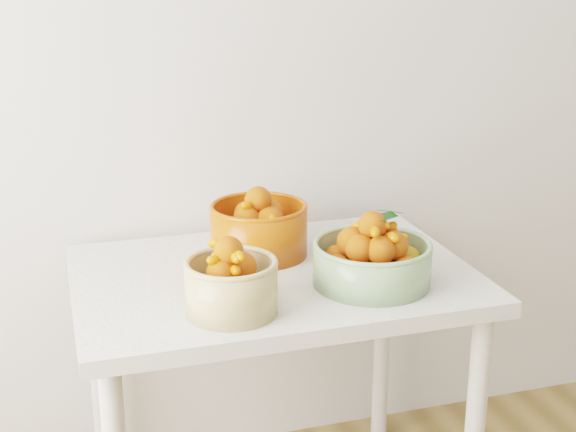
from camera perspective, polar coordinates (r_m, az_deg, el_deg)
name	(u,v)px	position (r m, az deg, el deg)	size (l,w,h in m)	color
table	(274,306)	(2.08, -1.03, -6.43)	(1.00, 0.70, 0.75)	silver
bowl_cream	(231,284)	(1.80, -4.06, -4.84)	(0.25, 0.25, 0.18)	tan
bowl_green	(372,259)	(1.96, 6.00, -3.05)	(0.31, 0.31, 0.19)	#82A674
bowl_orange	(259,228)	(2.13, -2.09, -0.86)	(0.27, 0.27, 0.19)	#C03F0C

